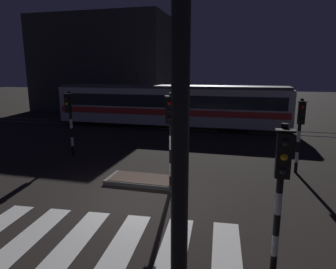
{
  "coord_description": "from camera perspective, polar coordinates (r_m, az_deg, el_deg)",
  "views": [
    {
      "loc": [
        3.42,
        -8.8,
        4.34
      ],
      "look_at": [
        -0.03,
        4.58,
        1.4
      ],
      "focal_mm": 32.14,
      "sensor_mm": 36.0,
      "label": 1
    }
  ],
  "objects": [
    {
      "name": "traffic_light_corner_near_right",
      "position": [
        6.46,
        20.62,
        -8.12
      ],
      "size": [
        0.36,
        0.42,
        3.34
      ],
      "color": "black",
      "rests_on": "ground"
    },
    {
      "name": "rail_near",
      "position": [
        22.38,
        5.37,
        0.82
      ],
      "size": [
        80.0,
        0.12,
        0.03
      ],
      "primitive_type": "cube",
      "color": "#59595E",
      "rests_on": "ground"
    },
    {
      "name": "building_backdrop",
      "position": [
        35.51,
        -11.9,
        12.91
      ],
      "size": [
        14.51,
        8.0,
        10.1
      ],
      "primitive_type": "cube",
      "color": "#2D2D33",
      "rests_on": "ground"
    },
    {
      "name": "traffic_light_median_centre",
      "position": [
        10.68,
        0.49,
        1.33
      ],
      "size": [
        0.36,
        0.42,
        3.58
      ],
      "color": "black",
      "rests_on": "ground"
    },
    {
      "name": "tram",
      "position": [
        23.24,
        0.4,
        5.62
      ],
      "size": [
        17.82,
        2.58,
        4.15
      ],
      "color": "silver",
      "rests_on": "ground"
    },
    {
      "name": "rail_far",
      "position": [
        23.78,
        5.93,
        1.47
      ],
      "size": [
        80.0,
        0.12,
        0.03
      ],
      "primitive_type": "cube",
      "color": "#59595E",
      "rests_on": "ground"
    },
    {
      "name": "traffic_light_corner_far_right",
      "position": [
        13.75,
        23.77,
        1.69
      ],
      "size": [
        0.36,
        0.42,
        3.21
      ],
      "color": "black",
      "rests_on": "ground"
    },
    {
      "name": "crosswalk_zebra",
      "position": [
        8.07,
        -14.17,
        -20.87
      ],
      "size": [
        7.45,
        4.56,
        0.02
      ],
      "color": "silver",
      "rests_on": "ground"
    },
    {
      "name": "traffic_island",
      "position": [
        12.09,
        -4.67,
        -8.62
      ],
      "size": [
        2.88,
        1.3,
        0.18
      ],
      "color": "slate",
      "rests_on": "ground"
    },
    {
      "name": "ground_plane",
      "position": [
        10.39,
        -6.33,
        -12.75
      ],
      "size": [
        120.0,
        120.0,
        0.0
      ],
      "primitive_type": "plane",
      "color": "black"
    },
    {
      "name": "traffic_light_corner_far_left",
      "position": [
        16.17,
        -18.2,
        3.76
      ],
      "size": [
        0.36,
        0.42,
        3.31
      ],
      "color": "black",
      "rests_on": "ground"
    }
  ]
}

